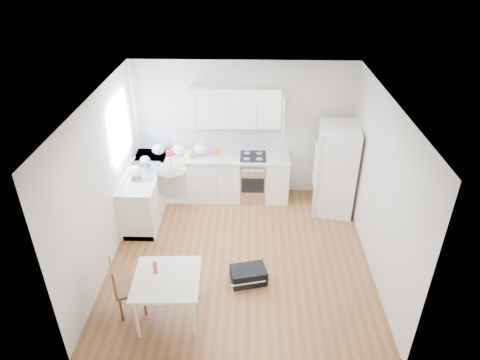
# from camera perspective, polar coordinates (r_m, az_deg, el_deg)

# --- Properties ---
(floor) EXTENTS (4.20, 4.20, 0.00)m
(floor) POSITION_cam_1_polar(r_m,az_deg,el_deg) (7.27, 0.01, -9.89)
(floor) COLOR brown
(floor) RESTS_ON ground
(ceiling) EXTENTS (4.20, 4.20, 0.00)m
(ceiling) POSITION_cam_1_polar(r_m,az_deg,el_deg) (5.90, 0.01, 10.58)
(ceiling) COLOR white
(ceiling) RESTS_ON wall_back
(wall_back) EXTENTS (4.20, 0.00, 4.20)m
(wall_back) POSITION_cam_1_polar(r_m,az_deg,el_deg) (8.35, 0.42, 6.72)
(wall_back) COLOR beige
(wall_back) RESTS_ON floor
(wall_left) EXTENTS (0.00, 4.20, 4.20)m
(wall_left) POSITION_cam_1_polar(r_m,az_deg,el_deg) (6.86, -17.81, -0.44)
(wall_left) COLOR beige
(wall_left) RESTS_ON floor
(wall_right) EXTENTS (0.00, 4.20, 4.20)m
(wall_right) POSITION_cam_1_polar(r_m,az_deg,el_deg) (6.76, 18.10, -0.96)
(wall_right) COLOR beige
(wall_right) RESTS_ON floor
(window_glassblock) EXTENTS (0.02, 1.00, 1.00)m
(window_glassblock) POSITION_cam_1_polar(r_m,az_deg,el_deg) (7.65, -15.67, 6.55)
(window_glassblock) COLOR #BFE0F9
(window_glassblock) RESTS_ON wall_left
(cabinets_back) EXTENTS (3.00, 0.60, 0.88)m
(cabinets_back) POSITION_cam_1_polar(r_m,az_deg,el_deg) (8.52, -3.68, 0.33)
(cabinets_back) COLOR white
(cabinets_back) RESTS_ON floor
(cabinets_left) EXTENTS (0.60, 1.80, 0.88)m
(cabinets_left) POSITION_cam_1_polar(r_m,az_deg,el_deg) (8.21, -12.41, -1.65)
(cabinets_left) COLOR white
(cabinets_left) RESTS_ON floor
(counter_back) EXTENTS (3.02, 0.64, 0.04)m
(counter_back) POSITION_cam_1_polar(r_m,az_deg,el_deg) (8.30, -3.78, 3.08)
(counter_back) COLOR silver
(counter_back) RESTS_ON cabinets_back
(counter_left) EXTENTS (0.64, 1.82, 0.04)m
(counter_left) POSITION_cam_1_polar(r_m,az_deg,el_deg) (7.98, -12.77, 1.15)
(counter_left) COLOR silver
(counter_left) RESTS_ON cabinets_left
(backsplash_back) EXTENTS (3.00, 0.01, 0.58)m
(backsplash_back) POSITION_cam_1_polar(r_m,az_deg,el_deg) (8.43, -3.68, 5.87)
(backsplash_back) COLOR white
(backsplash_back) RESTS_ON wall_back
(backsplash_left) EXTENTS (0.01, 1.80, 0.58)m
(backsplash_left) POSITION_cam_1_polar(r_m,az_deg,el_deg) (7.92, -15.08, 3.13)
(backsplash_left) COLOR white
(backsplash_left) RESTS_ON wall_left
(upper_cabinets) EXTENTS (1.70, 0.32, 0.75)m
(upper_cabinets) POSITION_cam_1_polar(r_m,az_deg,el_deg) (8.00, -0.68, 9.72)
(upper_cabinets) COLOR white
(upper_cabinets) RESTS_ON wall_back
(range_oven) EXTENTS (0.50, 0.61, 0.88)m
(range_oven) POSITION_cam_1_polar(r_m,az_deg,el_deg) (8.49, 1.71, 0.25)
(range_oven) COLOR #B1B3B5
(range_oven) RESTS_ON floor
(sink) EXTENTS (0.50, 0.80, 0.16)m
(sink) POSITION_cam_1_polar(r_m,az_deg,el_deg) (7.93, -12.86, 1.07)
(sink) COLOR #B1B3B5
(sink) RESTS_ON counter_left
(refrigerator) EXTENTS (0.93, 0.95, 1.71)m
(refrigerator) POSITION_cam_1_polar(r_m,az_deg,el_deg) (8.15, 12.70, 1.42)
(refrigerator) COLOR white
(refrigerator) RESTS_ON floor
(dining_table) EXTENTS (0.92, 0.92, 0.70)m
(dining_table) POSITION_cam_1_polar(r_m,az_deg,el_deg) (5.96, -9.71, -13.26)
(dining_table) COLOR beige
(dining_table) RESTS_ON floor
(dining_chair) EXTENTS (0.48, 0.48, 0.89)m
(dining_chair) POSITION_cam_1_polar(r_m,az_deg,el_deg) (6.27, -14.54, -13.58)
(dining_chair) COLOR #482615
(dining_chair) RESTS_ON floor
(drink_bottle) EXTENTS (0.08, 0.08, 0.23)m
(drink_bottle) POSITION_cam_1_polar(r_m,az_deg,el_deg) (5.95, -11.27, -11.16)
(drink_bottle) COLOR #D43A6E
(drink_bottle) RESTS_ON dining_table
(gym_bag) EXTENTS (0.60, 0.46, 0.24)m
(gym_bag) POSITION_cam_1_polar(r_m,az_deg,el_deg) (6.72, 1.13, -12.56)
(gym_bag) COLOR black
(gym_bag) RESTS_ON floor
(pendant_lamp) EXTENTS (0.41, 0.41, 0.27)m
(pendant_lamp) POSITION_cam_1_polar(r_m,az_deg,el_deg) (5.03, -9.00, -0.02)
(pendant_lamp) COLOR #C1B294
(pendant_lamp) RESTS_ON ceiling
(grocery_bag_a) EXTENTS (0.24, 0.21, 0.22)m
(grocery_bag_a) POSITION_cam_1_polar(r_m,az_deg,el_deg) (8.44, -10.86, 4.03)
(grocery_bag_a) COLOR white
(grocery_bag_a) RESTS_ON counter_back
(grocery_bag_b) EXTENTS (0.25, 0.21, 0.22)m
(grocery_bag_b) POSITION_cam_1_polar(r_m,az_deg,el_deg) (8.35, -8.10, 4.01)
(grocery_bag_b) COLOR white
(grocery_bag_b) RESTS_ON counter_back
(grocery_bag_c) EXTENTS (0.28, 0.24, 0.26)m
(grocery_bag_c) POSITION_cam_1_polar(r_m,az_deg,el_deg) (8.30, -5.20, 4.16)
(grocery_bag_c) COLOR white
(grocery_bag_c) RESTS_ON counter_back
(grocery_bag_d) EXTENTS (0.19, 0.16, 0.17)m
(grocery_bag_d) POSITION_cam_1_polar(r_m,az_deg,el_deg) (8.13, -12.55, 2.59)
(grocery_bag_d) COLOR white
(grocery_bag_d) RESTS_ON counter_back
(grocery_bag_e) EXTENTS (0.24, 0.20, 0.22)m
(grocery_bag_e) POSITION_cam_1_polar(r_m,az_deg,el_deg) (7.74, -13.78, 1.12)
(grocery_bag_e) COLOR white
(grocery_bag_e) RESTS_ON counter_left
(snack_orange) EXTENTS (0.16, 0.12, 0.10)m
(snack_orange) POSITION_cam_1_polar(r_m,az_deg,el_deg) (8.30, -3.04, 3.66)
(snack_orange) COLOR orange
(snack_orange) RESTS_ON counter_back
(snack_yellow) EXTENTS (0.19, 0.17, 0.11)m
(snack_yellow) POSITION_cam_1_polar(r_m,az_deg,el_deg) (8.26, -6.78, 3.36)
(snack_yellow) COLOR gold
(snack_yellow) RESTS_ON counter_back
(snack_red) EXTENTS (0.19, 0.17, 0.11)m
(snack_red) POSITION_cam_1_polar(r_m,az_deg,el_deg) (8.40, -9.25, 3.64)
(snack_red) COLOR red
(snack_red) RESTS_ON counter_back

